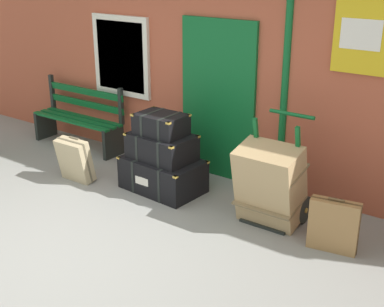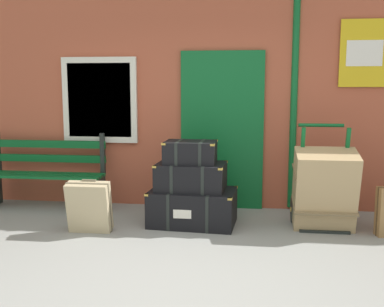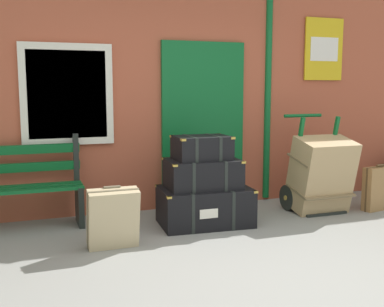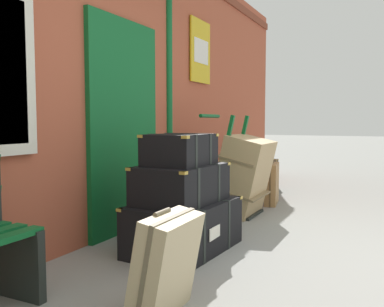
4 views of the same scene
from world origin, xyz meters
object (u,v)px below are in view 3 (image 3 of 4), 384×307
Objects in this scene: platform_bench at (6,189)px; suitcase_slate at (113,218)px; large_brown_trunk at (321,174)px; steamer_trunk_middle at (203,173)px; porters_trolley at (312,188)px; suitcase_beige at (380,188)px; steamer_trunk_top at (202,148)px; steamer_trunk_base at (205,206)px.

suitcase_slate is (0.96, -1.00, -0.15)m from platform_bench.
platform_bench is 1.68× the size of large_brown_trunk.
platform_bench is 2.13m from steamer_trunk_middle.
suitcase_slate is (-2.64, -0.62, 0.03)m from porters_trolley.
large_brown_trunk is at bearing 171.31° from suitcase_beige.
suitcase_beige is at bearing -8.69° from large_brown_trunk.
platform_bench reaches higher than steamer_trunk_top.
steamer_trunk_top is 0.65× the size of large_brown_trunk.
porters_trolley reaches higher than platform_bench.
large_brown_trunk is 1.63× the size of suitcase_beige.
suitcase_slate is at bearing -46.02° from platform_bench.
porters_trolley is at bearing 5.09° from steamer_trunk_top.
suitcase_beige is (2.31, -0.14, 0.06)m from steamer_trunk_base.
steamer_trunk_base is at bearing 179.45° from large_brown_trunk.
steamer_trunk_top is at bearing 178.61° from large_brown_trunk.
large_brown_trunk is (3.60, -0.56, 0.03)m from platform_bench.
steamer_trunk_top is 1.01× the size of suitcase_slate.
steamer_trunk_base is at bearing -173.95° from porters_trolley.
steamer_trunk_middle is 1.58m from porters_trolley.
large_brown_trunk reaches higher than suitcase_beige.
steamer_trunk_base is 1.54m from large_brown_trunk.
suitcase_slate reaches higher than steamer_trunk_base.
platform_bench is 2.59× the size of steamer_trunk_top.
platform_bench reaches higher than steamer_trunk_middle.
large_brown_trunk is 2.68m from suitcase_slate.
steamer_trunk_middle is 0.88× the size of large_brown_trunk.
steamer_trunk_middle is at bearing -14.33° from platform_bench.
steamer_trunk_top is 0.52× the size of porters_trolley.
steamer_trunk_base is 1.53m from porters_trolley.
steamer_trunk_middle is (2.06, -0.53, 0.14)m from platform_bench.
large_brown_trunk reaches higher than steamer_trunk_middle.
large_brown_trunk is 0.83m from suitcase_beige.
large_brown_trunk is at bearing -0.55° from steamer_trunk_base.
platform_bench is 3.65m from large_brown_trunk.
steamer_trunk_base is 0.37m from steamer_trunk_middle.
steamer_trunk_top is at bearing -14.25° from platform_bench.
suitcase_beige is at bearing 5.31° from suitcase_slate.
steamer_trunk_top is at bearing 149.39° from steamer_trunk_middle.
steamer_trunk_middle is 1.44× the size of suitcase_beige.
suitcase_beige is at bearing -3.77° from steamer_trunk_middle.
suitcase_slate is (-2.64, -0.44, -0.18)m from large_brown_trunk.
steamer_trunk_top reaches higher than steamer_trunk_middle.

